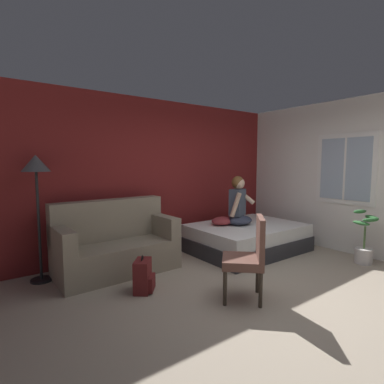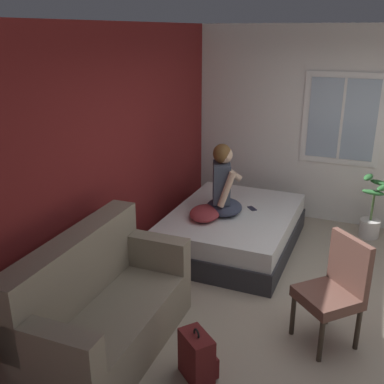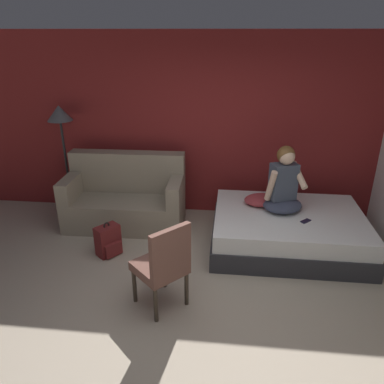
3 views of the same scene
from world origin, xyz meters
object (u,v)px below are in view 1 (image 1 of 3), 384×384
object	(u,v)px
floor_lamp	(36,175)
potted_plant	(364,245)
cell_phone	(261,225)
side_chair	(249,255)
person_seated	(238,205)
bed	(246,238)
backpack	(143,276)
throw_pillow	(223,221)
couch	(115,245)

from	to	relation	value
floor_lamp	potted_plant	distance (m)	4.94
cell_phone	potted_plant	size ratio (longest dim) A/B	0.17
side_chair	person_seated	world-z (taller)	person_seated
bed	potted_plant	xyz separation A→B (m)	(0.98, -1.60, 0.07)
potted_plant	floor_lamp	bearing A→B (deg)	152.01
backpack	bed	bearing A→B (deg)	11.15
person_seated	throw_pillow	size ratio (longest dim) A/B	1.82
throw_pillow	person_seated	bearing A→B (deg)	-28.80
bed	floor_lamp	world-z (taller)	floor_lamp
person_seated	couch	bearing A→B (deg)	171.95
couch	person_seated	bearing A→B (deg)	-8.05
couch	side_chair	size ratio (longest dim) A/B	1.75
bed	throw_pillow	bearing A→B (deg)	144.42
potted_plant	person_seated	bearing A→B (deg)	122.15
potted_plant	side_chair	bearing A→B (deg)	174.53
side_chair	cell_phone	xyz separation A→B (m)	(1.59, 1.18, -0.05)
couch	person_seated	size ratio (longest dim) A/B	1.96
floor_lamp	person_seated	bearing A→B (deg)	-9.78
bed	throw_pillow	world-z (taller)	throw_pillow
cell_phone	throw_pillow	bearing A→B (deg)	-173.71
bed	person_seated	distance (m)	0.62
floor_lamp	side_chair	bearing A→B (deg)	-47.59
throw_pillow	side_chair	bearing A→B (deg)	-123.47
bed	cell_phone	size ratio (longest dim) A/B	13.80
backpack	person_seated	bearing A→B (deg)	14.41
bed	person_seated	size ratio (longest dim) A/B	2.27
side_chair	throw_pillow	bearing A→B (deg)	56.53
side_chair	throw_pillow	world-z (taller)	side_chair
couch	throw_pillow	size ratio (longest dim) A/B	3.58
person_seated	floor_lamp	bearing A→B (deg)	170.22
cell_phone	potted_plant	bearing A→B (deg)	-13.95
floor_lamp	couch	bearing A→B (deg)	-13.70
backpack	potted_plant	bearing A→B (deg)	-19.16
person_seated	bed	bearing A→B (deg)	-48.52
side_chair	floor_lamp	world-z (taller)	floor_lamp
bed	person_seated	xyz separation A→B (m)	(-0.10, 0.11, 0.60)
cell_phone	potted_plant	world-z (taller)	potted_plant
bed	couch	size ratio (longest dim) A/B	1.16
couch	cell_phone	size ratio (longest dim) A/B	11.93
side_chair	backpack	size ratio (longest dim) A/B	2.14
backpack	throw_pillow	bearing A→B (deg)	19.79
bed	couch	world-z (taller)	couch
cell_phone	floor_lamp	world-z (taller)	floor_lamp
throw_pillow	potted_plant	bearing A→B (deg)	-54.36
cell_phone	couch	bearing A→B (deg)	-147.52
couch	throw_pillow	bearing A→B (deg)	-5.10
bed	potted_plant	distance (m)	1.87
potted_plant	throw_pillow	bearing A→B (deg)	125.64
side_chair	cell_phone	world-z (taller)	side_chair
bed	backpack	world-z (taller)	bed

